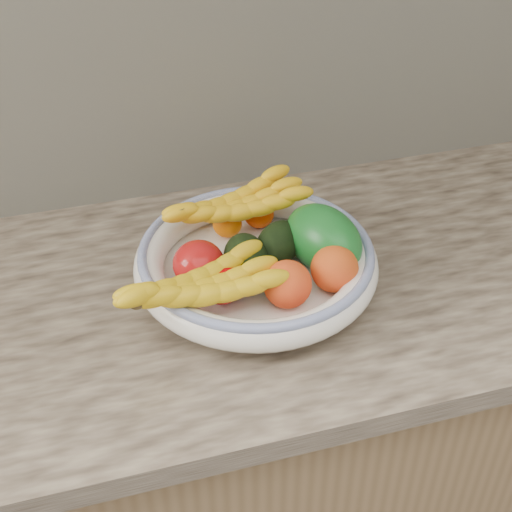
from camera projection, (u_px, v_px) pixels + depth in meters
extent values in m
cube|color=brown|center=(253.00, 454.00, 1.47)|extent=(2.40, 0.62, 0.86)
cube|color=tan|center=(253.00, 287.00, 1.19)|extent=(2.44, 0.66, 0.04)
cube|color=beige|center=(205.00, 63.00, 1.27)|extent=(2.40, 0.02, 0.50)
cylinder|color=white|center=(256.00, 281.00, 1.16)|extent=(0.13, 0.13, 0.02)
cylinder|color=white|center=(256.00, 275.00, 1.15)|extent=(0.32, 0.32, 0.01)
torus|color=white|center=(256.00, 262.00, 1.14)|extent=(0.39, 0.39, 0.05)
torus|color=#344793|center=(256.00, 251.00, 1.12)|extent=(0.37, 0.37, 0.02)
ellipsoid|color=orange|center=(227.00, 224.00, 1.21)|extent=(0.06, 0.06, 0.05)
ellipsoid|color=#FC5005|center=(259.00, 214.00, 1.24)|extent=(0.06, 0.06, 0.05)
ellipsoid|color=#B51212|center=(199.00, 264.00, 1.11)|extent=(0.08, 0.08, 0.07)
ellipsoid|color=#AC0001|center=(221.00, 283.00, 1.07)|extent=(0.09, 0.09, 0.06)
ellipsoid|color=black|center=(246.00, 259.00, 1.12)|extent=(0.08, 0.11, 0.07)
ellipsoid|color=black|center=(278.00, 244.00, 1.15)|extent=(0.12, 0.12, 0.07)
ellipsoid|color=#10591B|center=(323.00, 239.00, 1.14)|extent=(0.17, 0.18, 0.13)
ellipsoid|color=orange|center=(287.00, 284.00, 1.07)|extent=(0.08, 0.08, 0.07)
ellipsoid|color=orange|center=(334.00, 269.00, 1.09)|extent=(0.10, 0.10, 0.07)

